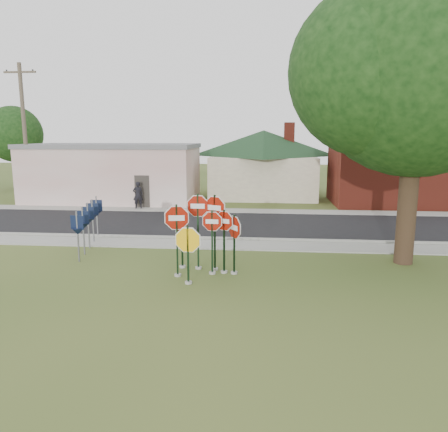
# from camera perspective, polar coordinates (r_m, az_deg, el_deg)

# --- Properties ---
(ground) EXTENTS (120.00, 120.00, 0.00)m
(ground) POSITION_cam_1_polar(r_m,az_deg,el_deg) (14.30, -3.62, -9.34)
(ground) COLOR #39511E
(ground) RESTS_ON ground
(sidewalk_near) EXTENTS (60.00, 1.60, 0.06)m
(sidewalk_near) POSITION_cam_1_polar(r_m,az_deg,el_deg) (19.50, -1.12, -3.77)
(sidewalk_near) COLOR gray
(sidewalk_near) RESTS_ON ground
(road) EXTENTS (60.00, 7.00, 0.04)m
(road) POSITION_cam_1_polar(r_m,az_deg,el_deg) (23.87, 0.10, -1.12)
(road) COLOR black
(road) RESTS_ON ground
(sidewalk_far) EXTENTS (60.00, 1.60, 0.06)m
(sidewalk_far) POSITION_cam_1_polar(r_m,az_deg,el_deg) (28.07, 0.90, 0.68)
(sidewalk_far) COLOR gray
(sidewalk_far) RESTS_ON ground
(curb) EXTENTS (60.00, 0.20, 0.14)m
(curb) POSITION_cam_1_polar(r_m,az_deg,el_deg) (20.46, -0.80, -2.97)
(curb) COLOR gray
(curb) RESTS_ON ground
(stop_sign_center) EXTENTS (0.97, 0.24, 2.39)m
(stop_sign_center) POSITION_cam_1_polar(r_m,az_deg,el_deg) (15.24, -1.56, -2.40)
(stop_sign_center) COLOR gray
(stop_sign_center) RESTS_ON ground
(stop_sign_yellow) EXTENTS (1.18, 0.24, 2.08)m
(stop_sign_yellow) POSITION_cam_1_polar(r_m,az_deg,el_deg) (14.33, -4.73, -4.17)
(stop_sign_yellow) COLOR gray
(stop_sign_yellow) RESTS_ON ground
(stop_sign_left) EXTENTS (1.16, 0.24, 2.66)m
(stop_sign_left) POSITION_cam_1_polar(r_m,az_deg,el_deg) (15.03, -6.18, -1.73)
(stop_sign_left) COLOR gray
(stop_sign_left) RESTS_ON ground
(stop_sign_right) EXTENTS (0.88, 0.46, 2.39)m
(stop_sign_right) POSITION_cam_1_polar(r_m,az_deg,el_deg) (15.35, 0.02, -2.30)
(stop_sign_right) COLOR gray
(stop_sign_right) RESTS_ON ground
(stop_sign_back_right) EXTENTS (1.07, 0.49, 2.89)m
(stop_sign_back_right) POSITION_cam_1_polar(r_m,az_deg,el_deg) (15.59, -1.22, -0.57)
(stop_sign_back_right) COLOR gray
(stop_sign_back_right) RESTS_ON ground
(stop_sign_back_left) EXTENTS (1.10, 0.24, 2.89)m
(stop_sign_back_left) POSITION_cam_1_polar(r_m,az_deg,el_deg) (15.76, -3.43, -0.51)
(stop_sign_back_left) COLOR gray
(stop_sign_back_left) RESTS_ON ground
(stop_sign_far_right) EXTENTS (0.65, 0.94, 2.25)m
(stop_sign_far_right) POSITION_cam_1_polar(r_m,az_deg,el_deg) (15.27, 1.35, -2.68)
(stop_sign_far_right) COLOR gray
(stop_sign_far_right) RESTS_ON ground
(stop_sign_far_left) EXTENTS (0.39, 1.10, 2.17)m
(stop_sign_far_left) POSITION_cam_1_polar(r_m,az_deg,el_deg) (16.07, -5.51, -2.28)
(stop_sign_far_left) COLOR gray
(stop_sign_far_left) RESTS_ON ground
(route_sign_row) EXTENTS (1.43, 4.63, 2.00)m
(route_sign_row) POSITION_cam_1_polar(r_m,az_deg,el_deg) (19.65, -17.32, -0.58)
(route_sign_row) COLOR #59595E
(route_sign_row) RESTS_ON ground
(building_stucco) EXTENTS (12.20, 6.20, 4.20)m
(building_stucco) POSITION_cam_1_polar(r_m,az_deg,el_deg) (33.30, -14.28, 5.59)
(building_stucco) COLOR silver
(building_stucco) RESTS_ON ground
(building_house) EXTENTS (11.60, 11.60, 6.20)m
(building_house) POSITION_cam_1_polar(r_m,az_deg,el_deg) (35.29, 5.19, 8.58)
(building_house) COLOR beige
(building_house) RESTS_ON ground
(building_brick) EXTENTS (10.20, 6.20, 4.75)m
(building_brick) POSITION_cam_1_polar(r_m,az_deg,el_deg) (33.36, 22.64, 5.55)
(building_brick) COLOR maroon
(building_brick) RESTS_ON ground
(oak_tree) EXTENTS (11.64, 11.04, 11.36)m
(oak_tree) POSITION_cam_1_polar(r_m,az_deg,el_deg) (17.78, 24.05, 17.67)
(oak_tree) COLOR black
(oak_tree) RESTS_ON ground
(utility_pole_near) EXTENTS (2.20, 0.26, 9.50)m
(utility_pole_near) POSITION_cam_1_polar(r_m,az_deg,el_deg) (32.73, -24.58, 9.83)
(utility_pole_near) COLOR brown
(utility_pole_near) RESTS_ON ground
(bg_tree_left) EXTENTS (4.90, 4.90, 7.35)m
(bg_tree_left) POSITION_cam_1_polar(r_m,az_deg,el_deg) (43.35, -25.75, 9.58)
(bg_tree_left) COLOR black
(bg_tree_left) RESTS_ON ground
(pedestrian) EXTENTS (0.75, 0.61, 1.78)m
(pedestrian) POSITION_cam_1_polar(r_m,az_deg,el_deg) (29.31, -11.18, 2.71)
(pedestrian) COLOR black
(pedestrian) RESTS_ON sidewalk_far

